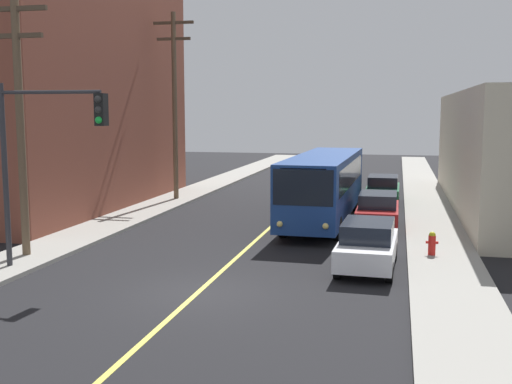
{
  "coord_description": "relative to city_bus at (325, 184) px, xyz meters",
  "views": [
    {
      "loc": [
        5.57,
        -16.69,
        5.25
      ],
      "look_at": [
        0.0,
        7.54,
        2.0
      ],
      "focal_mm": 43.43,
      "sensor_mm": 36.0,
      "label": 1
    }
  ],
  "objects": [
    {
      "name": "sidewalk_right",
      "position": [
        5.05,
        -2.56,
        -1.74
      ],
      "size": [
        2.5,
        90.0,
        0.15
      ],
      "primitive_type": "cube",
      "color": "gray",
      "rests_on": "ground"
    },
    {
      "name": "parked_car_white",
      "position": [
        2.47,
        -8.69,
        -0.98
      ],
      "size": [
        1.96,
        4.46,
        1.62
      ],
      "color": "silver",
      "rests_on": "ground"
    },
    {
      "name": "parked_car_red",
      "position": [
        2.56,
        -1.28,
        -0.98
      ],
      "size": [
        1.83,
        4.4,
        1.62
      ],
      "color": "maroon",
      "rests_on": "ground"
    },
    {
      "name": "sidewalk_left",
      "position": [
        -9.45,
        -2.56,
        -1.74
      ],
      "size": [
        2.5,
        90.0,
        0.15
      ],
      "primitive_type": "cube",
      "color": "gray",
      "rests_on": "ground"
    },
    {
      "name": "traffic_signal_left_corner",
      "position": [
        -7.61,
        -11.48,
        2.49
      ],
      "size": [
        3.75,
        0.48,
        6.0
      ],
      "color": "#2D2D33",
      "rests_on": "sidewalk_left"
    },
    {
      "name": "lane_stripe_center",
      "position": [
        -2.2,
        2.44,
        -1.81
      ],
      "size": [
        0.16,
        60.0,
        0.01
      ],
      "primitive_type": "cube",
      "color": "#D8CC4C",
      "rests_on": "ground"
    },
    {
      "name": "utility_pole_mid",
      "position": [
        -9.32,
        4.94,
        4.2
      ],
      "size": [
        2.4,
        0.28,
        10.71
      ],
      "color": "brown",
      "rests_on": "sidewalk_left"
    },
    {
      "name": "building_left_brick",
      "position": [
        -15.69,
        1.39,
        4.68
      ],
      "size": [
        10.0,
        18.34,
        13.0
      ],
      "color": "brown",
      "rests_on": "ground"
    },
    {
      "name": "ground_plane",
      "position": [
        -2.2,
        -12.56,
        -1.82
      ],
      "size": [
        120.0,
        120.0,
        0.0
      ],
      "primitive_type": "plane",
      "color": "black"
    },
    {
      "name": "city_bus",
      "position": [
        0.0,
        0.0,
        0.0
      ],
      "size": [
        2.82,
        12.2,
        3.2
      ],
      "color": "navy",
      "rests_on": "ground"
    },
    {
      "name": "utility_pole_near",
      "position": [
        -9.53,
        -9.93,
        3.4
      ],
      "size": [
        2.4,
        0.28,
        9.17
      ],
      "color": "brown",
      "rests_on": "sidewalk_left"
    },
    {
      "name": "fire_hydrant",
      "position": [
        4.65,
        -6.72,
        -1.23
      ],
      "size": [
        0.44,
        0.26,
        0.84
      ],
      "color": "red",
      "rests_on": "sidewalk_right"
    },
    {
      "name": "parked_car_green",
      "position": [
        2.6,
        6.37,
        -0.98
      ],
      "size": [
        1.85,
        4.41,
        1.62
      ],
      "color": "#196038",
      "rests_on": "ground"
    }
  ]
}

